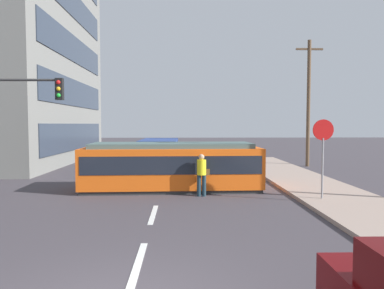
# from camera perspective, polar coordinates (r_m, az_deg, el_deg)

# --- Properties ---
(ground_plane) EXTENTS (120.00, 120.00, 0.00)m
(ground_plane) POSITION_cam_1_polar(r_m,az_deg,el_deg) (15.60, -4.97, -7.30)
(ground_plane) COLOR #413C42
(sidewalk_curb_right) EXTENTS (3.20, 36.00, 0.14)m
(sidewalk_curb_right) POSITION_cam_1_polar(r_m,az_deg,el_deg) (13.06, 25.62, -9.37)
(sidewalk_curb_right) COLOR #A28B7D
(sidewalk_curb_right) RESTS_ON ground
(lane_stripe_1) EXTENTS (0.16, 2.40, 0.01)m
(lane_stripe_1) POSITION_cam_1_polar(r_m,az_deg,el_deg) (7.90, -8.46, -17.93)
(lane_stripe_1) COLOR silver
(lane_stripe_1) RESTS_ON ground
(lane_stripe_2) EXTENTS (0.16, 2.40, 0.01)m
(lane_stripe_2) POSITION_cam_1_polar(r_m,az_deg,el_deg) (11.70, -6.11, -10.86)
(lane_stripe_2) COLOR silver
(lane_stripe_2) RESTS_ON ground
(lane_stripe_3) EXTENTS (0.16, 2.40, 0.01)m
(lane_stripe_3) POSITION_cam_1_polar(r_m,az_deg,el_deg) (21.87, -4.01, -4.24)
(lane_stripe_3) COLOR silver
(lane_stripe_3) RESTS_ON ground
(lane_stripe_4) EXTENTS (0.16, 2.40, 0.01)m
(lane_stripe_4) POSITION_cam_1_polar(r_m,az_deg,el_deg) (27.83, -3.51, -2.63)
(lane_stripe_4) COLOR silver
(lane_stripe_4) RESTS_ON ground
(streetcar_tram) EXTENTS (7.68, 2.75, 2.03)m
(streetcar_tram) POSITION_cam_1_polar(r_m,az_deg,el_deg) (15.77, -3.20, -3.31)
(streetcar_tram) COLOR #F25D15
(streetcar_tram) RESTS_ON ground
(city_bus) EXTENTS (2.60, 5.54, 1.77)m
(city_bus) POSITION_cam_1_polar(r_m,az_deg,el_deg) (25.58, -5.16, -0.88)
(city_bus) COLOR navy
(city_bus) RESTS_ON ground
(pedestrian_crossing) EXTENTS (0.51, 0.36, 1.67)m
(pedestrian_crossing) POSITION_cam_1_polar(r_m,az_deg,el_deg) (14.30, 1.54, -4.42)
(pedestrian_crossing) COLOR #1D333F
(pedestrian_crossing) RESTS_ON ground
(stop_sign) EXTENTS (0.76, 0.07, 2.88)m
(stop_sign) POSITION_cam_1_polar(r_m,az_deg,el_deg) (13.94, 19.92, 0.35)
(stop_sign) COLOR gray
(stop_sign) RESTS_ON sidewalk_curb_right
(traffic_light_mast) EXTENTS (2.83, 0.33, 4.76)m
(traffic_light_mast) POSITION_cam_1_polar(r_m,az_deg,el_deg) (15.60, -25.26, 4.76)
(traffic_light_mast) COLOR #333333
(traffic_light_mast) RESTS_ON ground
(utility_pole_mid) EXTENTS (1.80, 0.24, 8.41)m
(utility_pole_mid) POSITION_cam_1_polar(r_m,az_deg,el_deg) (25.56, 17.86, 6.54)
(utility_pole_mid) COLOR brown
(utility_pole_mid) RESTS_ON ground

